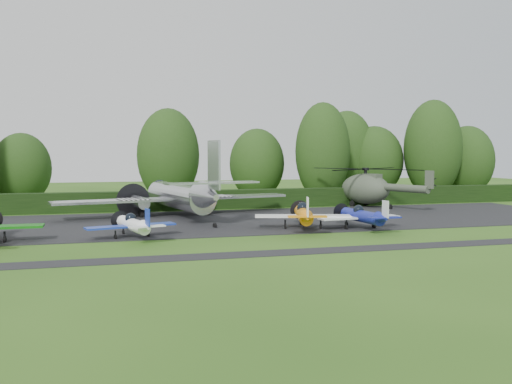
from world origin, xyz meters
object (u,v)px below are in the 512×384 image
object	(u,v)px
light_plane_orange	(303,214)
light_plane_white	(133,224)
transport_plane	(179,196)
helicopter	(366,186)
light_plane_blue	(362,216)
sign_board	(438,192)

from	to	relation	value
light_plane_orange	light_plane_white	bearing A→B (deg)	169.42
transport_plane	helicopter	distance (m)	21.54
transport_plane	light_plane_blue	distance (m)	17.33
light_plane_white	light_plane_orange	world-z (taller)	light_plane_orange
light_plane_blue	sign_board	xyz separation A→B (m)	(18.82, 18.47, 0.22)
light_plane_white	helicopter	size ratio (longest dim) A/B	0.42
sign_board	light_plane_white	bearing A→B (deg)	-147.03
transport_plane	sign_board	world-z (taller)	transport_plane
light_plane_blue	helicopter	bearing A→B (deg)	66.80
helicopter	light_plane_white	bearing A→B (deg)	-127.13
light_plane_white	light_plane_blue	world-z (taller)	light_plane_blue
light_plane_white	helicopter	world-z (taller)	helicopter
light_plane_blue	helicopter	world-z (taller)	helicopter
light_plane_blue	helicopter	xyz separation A→B (m)	(8.55, 16.59, 1.23)
light_plane_white	light_plane_orange	distance (m)	13.04
transport_plane	light_plane_blue	bearing A→B (deg)	-32.66
light_plane_orange	helicopter	distance (m)	20.17
sign_board	transport_plane	bearing A→B (deg)	-162.36
light_plane_blue	sign_board	distance (m)	26.37
light_plane_orange	light_plane_blue	distance (m)	4.57
transport_plane	light_plane_white	size ratio (longest dim) A/B	3.40
sign_board	helicopter	bearing A→B (deg)	-163.72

